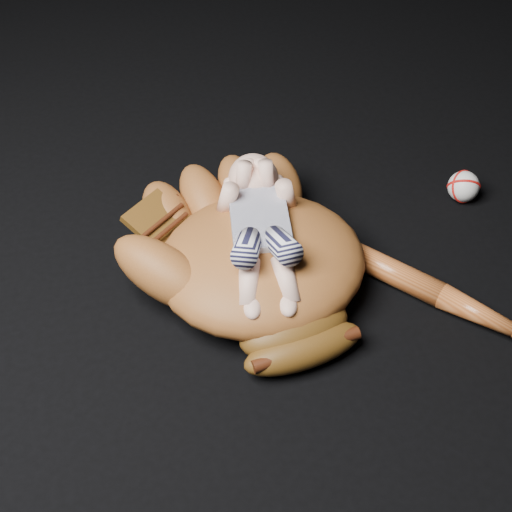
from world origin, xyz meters
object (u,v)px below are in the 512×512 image
Objects in this scene: baseball_glove at (261,254)px; baseball_bat at (456,303)px; baseball at (464,186)px; newborn_baby at (261,229)px.

baseball_bat is at bearing -32.35° from baseball_glove.
baseball_glove is 0.49m from baseball.
baseball is (0.15, 0.28, 0.01)m from baseball_bat.
newborn_baby is 5.53× the size of baseball.
baseball is at bearing 24.51° from newborn_baby.
baseball_glove is 0.05m from newborn_baby.
newborn_baby is at bearing -164.17° from baseball.
baseball_glove is at bearing 155.80° from baseball_bat.
baseball_bat is (0.32, -0.15, -0.11)m from newborn_baby.
baseball is at bearing 62.33° from baseball_bat.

